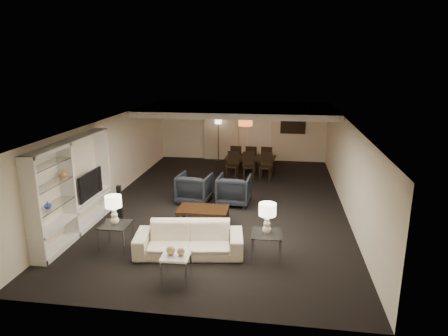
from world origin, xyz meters
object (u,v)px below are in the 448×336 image
vase_blue (48,205)px  floor_speaker (120,204)px  armchair_left (194,188)px  table_lamp_right (267,219)px  side_table_right (266,246)px  vase_amber (63,174)px  television (86,184)px  chair_fr (267,158)px  marble_table (176,267)px  pendant_light (245,122)px  chair_nl (232,165)px  chair_nr (266,167)px  sofa (189,239)px  dining_table (250,166)px  chair_fm (252,157)px  armchair_right (234,190)px  chair_fl (236,157)px  coffee_table (203,217)px  floor_lamp (218,140)px  chair_nm (249,166)px

vase_blue → floor_speaker: (0.79, 1.93, -0.64)m
armchair_left → table_lamp_right: table_lamp_right is taller
side_table_right → vase_amber: 4.90m
television → chair_fr: bearing=-36.3°
vase_amber → side_table_right: bearing=-3.8°
marble_table → chair_fr: (1.42, 8.35, 0.21)m
pendant_light → chair_nl: size_ratio=0.54×
vase_blue → chair_nr: (4.43, 6.37, -0.66)m
pendant_light → sofa: pendant_light is taller
side_table_right → marble_table: size_ratio=1.20×
marble_table → floor_speaker: bearing=130.4°
dining_table → chair_nr: (0.60, -0.65, 0.16)m
pendant_light → dining_table: size_ratio=0.28×
armchair_left → marble_table: armchair_left is taller
chair_fr → armchair_left: bearing=68.4°
chair_fm → pendant_light: bearing=66.9°
marble_table → table_lamp_right: bearing=32.9°
television → pendant_light: bearing=-32.9°
sofa → armchair_right: size_ratio=2.45×
table_lamp_right → chair_fr: table_lamp_right is taller
sofa → chair_nr: bearing=68.7°
armchair_right → vase_amber: (-3.61, -2.99, 1.20)m
armchair_right → table_lamp_right: (1.10, -3.30, 0.50)m
pendant_light → floor_speaker: size_ratio=0.52×
armchair_left → vase_blue: 4.49m
sofa → side_table_right: sofa is taller
chair_nl → chair_fl: (0.00, 1.30, 0.00)m
vase_blue → dining_table: vase_blue is taller
sofa → chair_fm: (0.82, 7.25, 0.14)m
coffee_table → floor_lamp: floor_lamp is taller
armchair_left → vase_amber: vase_amber is taller
table_lamp_right → chair_nr: bearing=92.7°
marble_table → chair_fr: size_ratio=0.56×
armchair_left → chair_fr: size_ratio=1.00×
chair_nm → chair_fl: bearing=107.4°
vase_amber → chair_fm: 8.01m
sofa → vase_blue: vase_blue is taller
sofa → vase_blue: bearing=-179.9°
chair_fl → chair_fr: (1.20, 0.00, 0.00)m
chair_fm → chair_fr: size_ratio=1.00×
table_lamp_right → vase_amber: vase_amber is taller
coffee_table → chair_fm: bearing=81.7°
coffee_table → marble_table: size_ratio=2.40×
television → dining_table: bearing=-35.5°
side_table_right → chair_fl: size_ratio=0.67×
side_table_right → chair_fl: chair_fl is taller
chair_fr → sofa: bearing=84.4°
dining_table → chair_nl: bearing=-129.0°
pendant_light → armchair_right: 3.80m
coffee_table → floor_lamp: 6.85m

